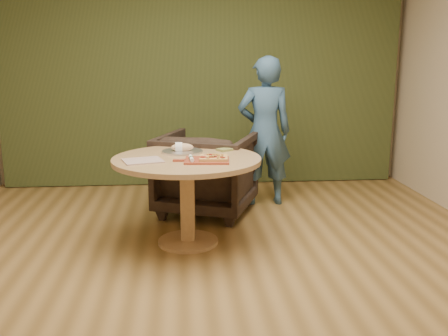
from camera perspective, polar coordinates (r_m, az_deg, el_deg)
room_shell at (r=3.24m, az=-0.40°, el=9.70°), size 5.04×6.04×2.84m
curtain at (r=6.13m, az=-2.59°, el=11.12°), size 4.80×0.14×2.78m
pedestal_table at (r=4.16m, az=-4.25°, el=-0.68°), size 1.23×1.23×0.75m
pizza_paddle at (r=3.97m, az=-2.12°, el=0.88°), size 0.46×0.31×0.01m
flatbread_pizza at (r=3.97m, az=-1.19°, el=1.19°), size 0.24×0.24×0.04m
cutlery_roll at (r=3.94m, az=-3.76°, el=1.13°), size 0.04×0.20×0.03m
newspaper at (r=4.02m, az=-9.27°, el=0.84°), size 0.36×0.33×0.01m
serving_tray at (r=4.35m, az=-4.78°, el=1.90°), size 0.36×0.36×0.02m
bread_roll at (r=4.34m, az=-4.90°, el=2.36°), size 0.19×0.09×0.09m
green_packet at (r=4.40m, az=0.07°, el=2.11°), size 0.15×0.15×0.02m
armchair at (r=5.03m, az=-1.99°, el=-0.11°), size 1.12×1.09×0.91m
person_standing at (r=5.30m, az=4.66°, el=4.17°), size 0.58×0.38×1.57m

